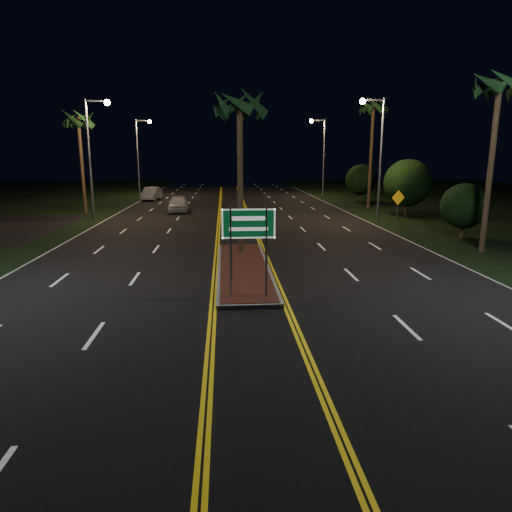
{
  "coord_description": "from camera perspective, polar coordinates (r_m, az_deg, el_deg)",
  "views": [
    {
      "loc": [
        -0.8,
        -12.28,
        4.96
      ],
      "look_at": [
        0.15,
        1.39,
        1.9
      ],
      "focal_mm": 32.0,
      "sensor_mm": 36.0,
      "label": 1
    }
  ],
  "objects": [
    {
      "name": "car_near",
      "position": [
        41.13,
        -9.73,
        6.65
      ],
      "size": [
        2.47,
        5.17,
        1.68
      ],
      "primitive_type": "imported",
      "rotation": [
        0.0,
        0.0,
        0.06
      ],
      "color": "silver",
      "rests_on": "ground"
    },
    {
      "name": "car_far",
      "position": [
        52.45,
        -12.95,
        7.73
      ],
      "size": [
        2.61,
        5.12,
        1.64
      ],
      "primitive_type": "imported",
      "rotation": [
        0.0,
        0.0,
        -0.1
      ],
      "color": "silver",
      "rests_on": "ground"
    },
    {
      "name": "warning_sign",
      "position": [
        34.11,
        17.31,
        6.4
      ],
      "size": [
        1.02,
        0.3,
        2.5
      ],
      "rotation": [
        0.0,
        0.0,
        0.26
      ],
      "color": "gray",
      "rests_on": "ground"
    },
    {
      "name": "streetlight_right_mid",
      "position": [
        36.14,
        14.84,
        13.27
      ],
      "size": [
        1.91,
        0.44,
        9.0
      ],
      "color": "gray",
      "rests_on": "ground"
    },
    {
      "name": "streetlight_left_far",
      "position": [
        57.14,
        -14.23,
        12.9
      ],
      "size": [
        1.91,
        0.44,
        9.0
      ],
      "color": "gray",
      "rests_on": "ground"
    },
    {
      "name": "shrub_far",
      "position": [
        50.51,
        13.0,
        9.28
      ],
      "size": [
        3.24,
        3.24,
        3.96
      ],
      "color": "#382819",
      "rests_on": "ground"
    },
    {
      "name": "highway_sign",
      "position": [
        15.31,
        -0.93,
        2.97
      ],
      "size": [
        1.8,
        0.08,
        3.2
      ],
      "color": "gray",
      "rests_on": "ground"
    },
    {
      "name": "palm_left_far",
      "position": [
        42.12,
        -21.34,
        15.54
      ],
      "size": [
        2.4,
        2.4,
        8.8
      ],
      "color": "#382819",
      "rests_on": "ground"
    },
    {
      "name": "streetlight_left_mid",
      "position": [
        37.59,
        -19.63,
        12.93
      ],
      "size": [
        1.91,
        0.44,
        9.0
      ],
      "color": "gray",
      "rests_on": "ground"
    },
    {
      "name": "ground",
      "position": [
        13.27,
        -0.24,
        -9.37
      ],
      "size": [
        120.0,
        120.0,
        0.0
      ],
      "primitive_type": "plane",
      "color": "black",
      "rests_on": "ground"
    },
    {
      "name": "shrub_mid",
      "position": [
        39.25,
        18.4,
        8.68
      ],
      "size": [
        3.78,
        3.78,
        4.62
      ],
      "color": "#382819",
      "rests_on": "ground"
    },
    {
      "name": "streetlight_right_far",
      "position": [
        55.47,
        8.11,
        13.17
      ],
      "size": [
        1.91,
        0.44,
        9.0
      ],
      "color": "gray",
      "rests_on": "ground"
    },
    {
      "name": "palm_right_near",
      "position": [
        26.15,
        28.17,
        18.31
      ],
      "size": [
        2.4,
        2.4,
        9.3
      ],
      "color": "#382819",
      "rests_on": "ground"
    },
    {
      "name": "palm_median",
      "position": [
        22.91,
        -2.06,
        18.37
      ],
      "size": [
        2.4,
        2.4,
        8.3
      ],
      "color": "#382819",
      "rests_on": "ground"
    },
    {
      "name": "palm_right_far",
      "position": [
        44.61,
        14.48,
        17.58
      ],
      "size": [
        2.4,
        2.4,
        10.3
      ],
      "color": "#382819",
      "rests_on": "ground"
    },
    {
      "name": "median_island",
      "position": [
        19.9,
        -1.56,
        -1.61
      ],
      "size": [
        2.25,
        10.25,
        0.17
      ],
      "color": "gray",
      "rests_on": "ground"
    },
    {
      "name": "shrub_near",
      "position": [
        30.07,
        24.57,
        5.69
      ],
      "size": [
        2.7,
        2.7,
        3.3
      ],
      "color": "#382819",
      "rests_on": "ground"
    }
  ]
}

